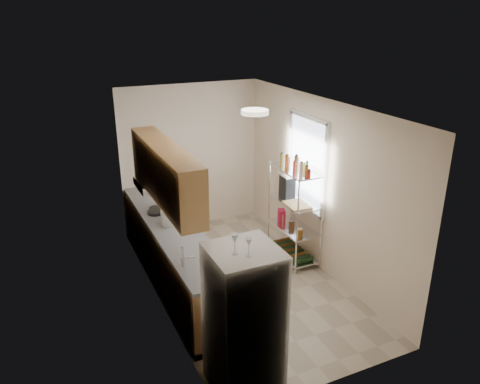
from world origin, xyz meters
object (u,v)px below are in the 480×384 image
object	(u,v)px
refrigerator	(244,321)
espresso_machine	(287,184)
rice_cooker	(171,217)
frying_pan_large	(156,212)
cutting_board	(297,205)

from	to	relation	value
refrigerator	espresso_machine	world-z (taller)	refrigerator
rice_cooker	frying_pan_large	bearing A→B (deg)	102.62
frying_pan_large	refrigerator	bearing A→B (deg)	-90.36
rice_cooker	frying_pan_large	size ratio (longest dim) A/B	1.14
refrigerator	espresso_machine	size ratio (longest dim) A/B	5.43
refrigerator	frying_pan_large	size ratio (longest dim) A/B	6.59
frying_pan_large	cutting_board	size ratio (longest dim) A/B	0.61
espresso_machine	rice_cooker	bearing A→B (deg)	-172.64
frying_pan_large	rice_cooker	bearing A→B (deg)	-80.53
refrigerator	cutting_board	distance (m)	2.65
refrigerator	cutting_board	xyz separation A→B (m)	(1.79, 1.94, 0.21)
cutting_board	espresso_machine	xyz separation A→B (m)	(0.14, 0.53, 0.14)
espresso_machine	cutting_board	bearing A→B (deg)	-100.84
frying_pan_large	cutting_board	xyz separation A→B (m)	(1.93, -0.86, 0.10)
cutting_board	frying_pan_large	bearing A→B (deg)	155.98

